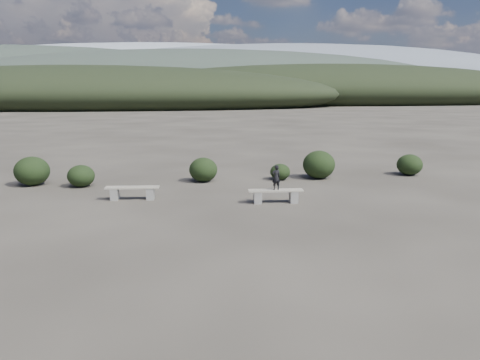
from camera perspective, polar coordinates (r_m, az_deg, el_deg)
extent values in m
plane|color=#312C26|center=(12.84, 1.98, -7.87)|extent=(1200.00, 1200.00, 0.00)
cube|color=slate|center=(18.33, -15.04, -1.67)|extent=(0.29, 0.40, 0.45)
cube|color=slate|center=(18.10, -10.88, -1.65)|extent=(0.29, 0.40, 0.45)
cube|color=gray|center=(18.15, -13.01, -0.89)|extent=(2.03, 0.49, 0.06)
cube|color=slate|center=(17.20, 2.17, -2.13)|extent=(0.29, 0.40, 0.45)
cube|color=slate|center=(17.40, 6.55, -2.05)|extent=(0.29, 0.40, 0.45)
cube|color=gray|center=(17.23, 4.39, -1.28)|extent=(2.02, 0.46, 0.06)
imported|color=black|center=(17.13, 4.42, 0.31)|extent=(0.39, 0.32, 0.92)
ellipsoid|color=black|center=(21.13, -18.81, 0.47)|extent=(1.15, 1.15, 0.94)
ellipsoid|color=black|center=(21.15, -4.50, 1.26)|extent=(1.28, 1.28, 1.09)
ellipsoid|color=black|center=(21.61, 4.92, 1.00)|extent=(0.93, 0.93, 0.74)
ellipsoid|color=black|center=(22.13, 9.59, 1.87)|extent=(1.50, 1.50, 1.31)
ellipsoid|color=black|center=(24.12, 19.97, 1.76)|extent=(1.22, 1.22, 1.02)
ellipsoid|color=black|center=(22.22, -24.03, 1.01)|extent=(1.48, 1.48, 1.26)
ellipsoid|color=black|center=(104.70, -18.52, 9.86)|extent=(110.00, 40.00, 12.00)
ellipsoid|color=black|center=(127.39, 11.57, 10.56)|extent=(120.00, 44.00, 14.00)
ellipsoid|color=#2A342B|center=(172.04, -4.88, 11.61)|extent=(190.00, 64.00, 24.00)
ellipsoid|color=#2A342B|center=(248.33, -26.67, 10.78)|extent=(240.00, 80.00, 32.00)
ellipsoid|color=slate|center=(320.18, 7.79, 12.17)|extent=(340.00, 110.00, 44.00)
ellipsoid|color=#8C949E|center=(413.09, -9.47, 12.27)|extent=(460.00, 140.00, 56.00)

